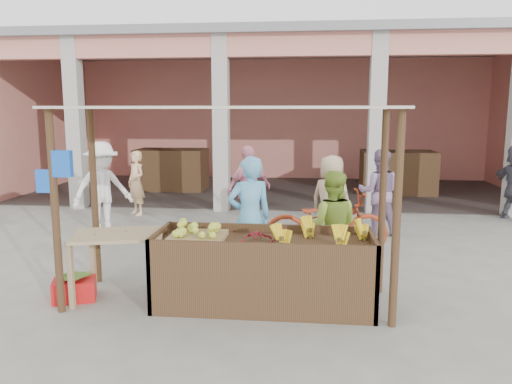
# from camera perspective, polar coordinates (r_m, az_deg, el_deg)

# --- Properties ---
(ground) EXTENTS (60.00, 60.00, 0.00)m
(ground) POSITION_cam_1_polar(r_m,az_deg,el_deg) (6.28, -3.75, -12.56)
(ground) COLOR slate
(ground) RESTS_ON ground
(market_building) EXTENTS (14.40, 6.40, 4.20)m
(market_building) POSITION_cam_1_polar(r_m,az_deg,el_deg) (14.70, 2.36, 10.78)
(market_building) COLOR #E08975
(market_building) RESTS_ON ground
(fruit_stall) EXTENTS (2.60, 0.95, 0.80)m
(fruit_stall) POSITION_cam_1_polar(r_m,az_deg,el_deg) (6.08, 0.92, -9.27)
(fruit_stall) COLOR #4A331D
(fruit_stall) RESTS_ON ground
(stall_awning) EXTENTS (4.09, 1.35, 2.39)m
(stall_awning) POSITION_cam_1_polar(r_m,az_deg,el_deg) (5.90, -4.00, 5.79)
(stall_awning) COLOR #4A331D
(stall_awning) RESTS_ON ground
(banana_heap) EXTENTS (1.11, 0.61, 0.20)m
(banana_heap) POSITION_cam_1_polar(r_m,az_deg,el_deg) (5.91, 7.53, -4.84)
(banana_heap) COLOR yellow
(banana_heap) RESTS_ON fruit_stall
(melon_tray) EXTENTS (0.66, 0.57, 0.18)m
(melon_tray) POSITION_cam_1_polar(r_m,az_deg,el_deg) (6.07, -6.66, -4.58)
(melon_tray) COLOR #9C8150
(melon_tray) RESTS_ON fruit_stall
(berry_heap) EXTENTS (0.47, 0.39, 0.15)m
(berry_heap) POSITION_cam_1_polar(r_m,az_deg,el_deg) (5.90, 0.06, -5.05)
(berry_heap) COLOR maroon
(berry_heap) RESTS_ON fruit_stall
(side_table) EXTENTS (1.21, 0.95, 0.86)m
(side_table) POSITION_cam_1_polar(r_m,az_deg,el_deg) (6.34, -15.42, -5.81)
(side_table) COLOR tan
(side_table) RESTS_ON ground
(papaya_pile) EXTENTS (0.71, 0.41, 0.20)m
(papaya_pile) POSITION_cam_1_polar(r_m,az_deg,el_deg) (6.28, -15.51, -3.68)
(papaya_pile) COLOR #4F8C2D
(papaya_pile) RESTS_ON side_table
(red_crate) EXTENTS (0.60, 0.51, 0.26)m
(red_crate) POSITION_cam_1_polar(r_m,az_deg,el_deg) (6.72, -20.03, -10.44)
(red_crate) COLOR red
(red_crate) RESTS_ON ground
(plantain_bundle) EXTENTS (0.38, 0.27, 0.08)m
(plantain_bundle) POSITION_cam_1_polar(r_m,az_deg,el_deg) (6.66, -20.11, -9.07)
(plantain_bundle) COLOR #5A8831
(plantain_bundle) RESTS_ON red_crate
(produce_sacks) EXTENTS (0.78, 0.49, 0.59)m
(produce_sacks) POSITION_cam_1_polar(r_m,az_deg,el_deg) (11.31, 14.84, -1.35)
(produce_sacks) COLOR maroon
(produce_sacks) RESTS_ON ground
(vendor_blue) EXTENTS (0.83, 0.73, 1.84)m
(vendor_blue) POSITION_cam_1_polar(r_m,az_deg,el_deg) (6.92, -0.74, -2.50)
(vendor_blue) COLOR #68BFF2
(vendor_blue) RESTS_ON ground
(vendor_green) EXTENTS (0.82, 0.53, 1.61)m
(vendor_green) POSITION_cam_1_polar(r_m,az_deg,el_deg) (6.94, 8.63, -3.51)
(vendor_green) COLOR #91B439
(vendor_green) RESTS_ON ground
(motorcycle) EXTENTS (1.04, 2.20, 1.10)m
(motorcycle) POSITION_cam_1_polar(r_m,az_deg,el_deg) (8.17, 8.04, -3.38)
(motorcycle) COLOR maroon
(motorcycle) RESTS_ON ground
(shopper_a) EXTENTS (1.31, 1.28, 1.90)m
(shopper_a) POSITION_cam_1_polar(r_m,az_deg,el_deg) (9.80, -17.18, 0.79)
(shopper_a) COLOR white
(shopper_a) RESTS_ON ground
(shopper_b) EXTENTS (1.15, 1.12, 1.79)m
(shopper_b) POSITION_cam_1_polar(r_m,az_deg,el_deg) (9.52, -0.80, 0.64)
(shopper_b) COLOR pink
(shopper_b) RESTS_ON ground
(shopper_c) EXTENTS (1.00, 0.90, 1.75)m
(shopper_c) POSITION_cam_1_polar(r_m,az_deg,el_deg) (8.71, 8.59, -0.43)
(shopper_c) COLOR tan
(shopper_c) RESTS_ON ground
(shopper_e) EXTENTS (0.70, 0.68, 1.50)m
(shopper_e) POSITION_cam_1_polar(r_m,az_deg,el_deg) (11.48, -13.53, 1.16)
(shopper_e) COLOR #F9C28B
(shopper_e) RESTS_ON ground
(shopper_f) EXTENTS (0.91, 0.58, 1.77)m
(shopper_f) POSITION_cam_1_polar(r_m,az_deg,el_deg) (9.67, 13.88, 0.43)
(shopper_f) COLOR gray
(shopper_f) RESTS_ON ground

